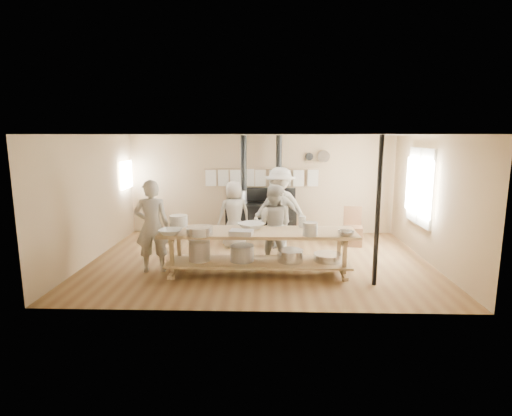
# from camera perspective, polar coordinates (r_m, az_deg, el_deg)

# --- Properties ---
(ground) EXTENTS (7.00, 7.00, 0.00)m
(ground) POSITION_cam_1_polar(r_m,az_deg,el_deg) (8.47, 0.46, -7.45)
(ground) COLOR brown
(ground) RESTS_ON ground
(room_shell) EXTENTS (7.00, 7.00, 7.00)m
(room_shell) POSITION_cam_1_polar(r_m,az_deg,el_deg) (8.13, 0.48, 3.52)
(room_shell) COLOR tan
(room_shell) RESTS_ON ground
(window_right) EXTENTS (0.09, 1.50, 1.65)m
(window_right) POSITION_cam_1_polar(r_m,az_deg,el_deg) (9.33, 22.41, 2.85)
(window_right) COLOR beige
(window_right) RESTS_ON ground
(left_opening) EXTENTS (0.00, 0.90, 0.90)m
(left_opening) POSITION_cam_1_polar(r_m,az_deg,el_deg) (10.75, -18.03, 4.53)
(left_opening) COLOR white
(left_opening) RESTS_ON ground
(stove) EXTENTS (1.90, 0.75, 2.60)m
(stove) POSITION_cam_1_polar(r_m,az_deg,el_deg) (10.40, 0.70, -1.16)
(stove) COLOR black
(stove) RESTS_ON ground
(towel_rail) EXTENTS (3.00, 0.04, 0.47)m
(towel_rail) POSITION_cam_1_polar(r_m,az_deg,el_deg) (10.52, 0.78, 4.63)
(towel_rail) COLOR #A2835C
(towel_rail) RESTS_ON ground
(back_wall_shelf) EXTENTS (0.63, 0.14, 0.32)m
(back_wall_shelf) POSITION_cam_1_polar(r_m,az_deg,el_deg) (10.60, 8.79, 7.03)
(back_wall_shelf) COLOR #A2835C
(back_wall_shelf) RESTS_ON ground
(prep_table) EXTENTS (3.60, 0.90, 0.85)m
(prep_table) POSITION_cam_1_polar(r_m,az_deg,el_deg) (7.46, 0.24, -5.74)
(prep_table) COLOR #A2835C
(prep_table) RESTS_ON ground
(support_post) EXTENTS (0.08, 0.08, 2.60)m
(support_post) POSITION_cam_1_polar(r_m,az_deg,el_deg) (7.09, 17.01, -0.57)
(support_post) COLOR black
(support_post) RESTS_ON ground
(cook_far_left) EXTENTS (0.71, 0.53, 1.78)m
(cook_far_left) POSITION_cam_1_polar(r_m,az_deg,el_deg) (7.83, -14.63, -2.53)
(cook_far_left) COLOR #B9B1A4
(cook_far_left) RESTS_ON ground
(cook_left) EXTENTS (0.91, 0.78, 1.64)m
(cook_left) POSITION_cam_1_polar(r_m,az_deg,el_deg) (7.97, 2.45, -2.48)
(cook_left) COLOR #B9B1A4
(cook_left) RESTS_ON ground
(cook_center) EXTENTS (0.89, 0.73, 1.56)m
(cook_center) POSITION_cam_1_polar(r_m,az_deg,el_deg) (9.33, -3.16, -0.87)
(cook_center) COLOR #B9B1A4
(cook_center) RESTS_ON ground
(cook_right) EXTENTS (0.92, 0.43, 1.53)m
(cook_right) POSITION_cam_1_polar(r_m,az_deg,el_deg) (9.21, 3.40, -1.13)
(cook_right) COLOR #B9B1A4
(cook_right) RESTS_ON ground
(cook_by_window) EXTENTS (1.33, 0.94, 1.88)m
(cook_by_window) POSITION_cam_1_polar(r_m,az_deg,el_deg) (9.23, 3.43, 0.00)
(cook_by_window) COLOR #B9B1A4
(cook_by_window) RESTS_ON ground
(chair) EXTENTS (0.48, 0.48, 0.91)m
(chair) POSITION_cam_1_polar(r_m,az_deg,el_deg) (9.83, 13.62, -3.62)
(chair) COLOR brown
(chair) RESTS_ON ground
(bowl_white_a) EXTENTS (0.44, 0.44, 0.10)m
(bowl_white_a) POSITION_cam_1_polar(r_m,az_deg,el_deg) (7.25, -12.11, -3.35)
(bowl_white_a) COLOR white
(bowl_white_a) RESTS_ON prep_table
(bowl_steel_a) EXTENTS (0.37, 0.37, 0.09)m
(bowl_steel_a) POSITION_cam_1_polar(r_m,az_deg,el_deg) (7.88, -10.97, -2.27)
(bowl_steel_a) COLOR silver
(bowl_steel_a) RESTS_ON prep_table
(bowl_white_b) EXTENTS (0.66, 0.66, 0.12)m
(bowl_white_b) POSITION_cam_1_polar(r_m,az_deg,el_deg) (7.52, -0.71, -2.57)
(bowl_white_b) COLOR white
(bowl_white_b) RESTS_ON prep_table
(bowl_steel_b) EXTENTS (0.31, 0.31, 0.09)m
(bowl_steel_b) POSITION_cam_1_polar(r_m,az_deg,el_deg) (7.18, 12.73, -3.56)
(bowl_steel_b) COLOR silver
(bowl_steel_b) RESTS_ON prep_table
(roasting_pan) EXTENTS (0.43, 0.32, 0.09)m
(roasting_pan) POSITION_cam_1_polar(r_m,az_deg,el_deg) (7.06, -2.12, -3.54)
(roasting_pan) COLOR #B2B2B7
(roasting_pan) RESTS_ON prep_table
(mixing_bowl_large) EXTENTS (0.52, 0.52, 0.15)m
(mixing_bowl_large) POSITION_cam_1_polar(r_m,az_deg,el_deg) (7.14, -8.07, -3.23)
(mixing_bowl_large) COLOR silver
(mixing_bowl_large) RESTS_ON prep_table
(bucket_galv) EXTENTS (0.29, 0.29, 0.24)m
(bucket_galv) POSITION_cam_1_polar(r_m,az_deg,el_deg) (7.07, 7.73, -2.99)
(bucket_galv) COLOR gray
(bucket_galv) RESTS_ON prep_table
(deep_bowl_enamel) EXTENTS (0.40, 0.40, 0.22)m
(deep_bowl_enamel) POSITION_cam_1_polar(r_m,az_deg,el_deg) (7.87, -10.99, -1.82)
(deep_bowl_enamel) COLOR white
(deep_bowl_enamel) RESTS_ON prep_table
(pitcher) EXTENTS (0.15, 0.15, 0.21)m
(pitcher) POSITION_cam_1_polar(r_m,az_deg,el_deg) (7.70, 6.62, -1.96)
(pitcher) COLOR white
(pitcher) RESTS_ON prep_table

